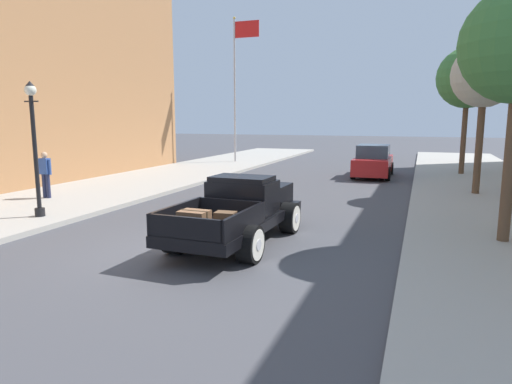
{
  "coord_description": "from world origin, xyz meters",
  "views": [
    {
      "loc": [
        4.79,
        -8.75,
        2.97
      ],
      "look_at": [
        0.63,
        2.56,
        1.0
      ],
      "focal_mm": 31.68,
      "sensor_mm": 36.0,
      "label": 1
    }
  ],
  "objects_px": {
    "car_background_red": "(373,162)",
    "flagpole": "(238,74)",
    "pedestrian_sidewalk_left": "(45,172)",
    "street_lamp_near": "(34,139)",
    "street_tree_third": "(468,78)",
    "street_tree_second": "(485,76)",
    "hotrod_truck_black": "(241,210)"
  },
  "relations": [
    {
      "from": "hotrod_truck_black",
      "to": "pedestrian_sidewalk_left",
      "type": "height_order",
      "value": "pedestrian_sidewalk_left"
    },
    {
      "from": "pedestrian_sidewalk_left",
      "to": "street_tree_second",
      "type": "height_order",
      "value": "street_tree_second"
    },
    {
      "from": "hotrod_truck_black",
      "to": "street_tree_third",
      "type": "height_order",
      "value": "street_tree_third"
    },
    {
      "from": "car_background_red",
      "to": "street_tree_third",
      "type": "relative_size",
      "value": 0.68
    },
    {
      "from": "car_background_red",
      "to": "street_lamp_near",
      "type": "xyz_separation_m",
      "value": [
        -8.06,
        -13.74,
        1.62
      ]
    },
    {
      "from": "flagpole",
      "to": "street_tree_third",
      "type": "height_order",
      "value": "flagpole"
    },
    {
      "from": "street_lamp_near",
      "to": "car_background_red",
      "type": "bearing_deg",
      "value": 59.61
    },
    {
      "from": "hotrod_truck_black",
      "to": "flagpole",
      "type": "bearing_deg",
      "value": 112.56
    },
    {
      "from": "street_lamp_near",
      "to": "flagpole",
      "type": "bearing_deg",
      "value": 93.24
    },
    {
      "from": "flagpole",
      "to": "street_lamp_near",
      "type": "bearing_deg",
      "value": -86.76
    },
    {
      "from": "street_tree_third",
      "to": "street_tree_second",
      "type": "bearing_deg",
      "value": -89.7
    },
    {
      "from": "flagpole",
      "to": "street_tree_third",
      "type": "xyz_separation_m",
      "value": [
        13.33,
        -2.14,
        -0.81
      ]
    },
    {
      "from": "flagpole",
      "to": "street_tree_third",
      "type": "bearing_deg",
      "value": -9.13
    },
    {
      "from": "car_background_red",
      "to": "street_tree_second",
      "type": "relative_size",
      "value": 0.78
    },
    {
      "from": "street_lamp_near",
      "to": "hotrod_truck_black",
      "type": "bearing_deg",
      "value": 1.28
    },
    {
      "from": "hotrod_truck_black",
      "to": "street_lamp_near",
      "type": "relative_size",
      "value": 1.29
    },
    {
      "from": "pedestrian_sidewalk_left",
      "to": "street_lamp_near",
      "type": "relative_size",
      "value": 0.43
    },
    {
      "from": "street_tree_second",
      "to": "street_tree_third",
      "type": "bearing_deg",
      "value": 90.3
    },
    {
      "from": "street_lamp_near",
      "to": "flagpole",
      "type": "xyz_separation_m",
      "value": [
        -1.0,
        17.65,
        3.39
      ]
    },
    {
      "from": "street_lamp_near",
      "to": "street_tree_third",
      "type": "distance_m",
      "value": 19.98
    },
    {
      "from": "hotrod_truck_black",
      "to": "car_background_red",
      "type": "height_order",
      "value": "car_background_red"
    },
    {
      "from": "street_tree_third",
      "to": "street_lamp_near",
      "type": "bearing_deg",
      "value": -128.49
    },
    {
      "from": "pedestrian_sidewalk_left",
      "to": "flagpole",
      "type": "xyz_separation_m",
      "value": [
        1.21,
        15.15,
        4.68
      ]
    },
    {
      "from": "car_background_red",
      "to": "pedestrian_sidewalk_left",
      "type": "height_order",
      "value": "pedestrian_sidewalk_left"
    },
    {
      "from": "flagpole",
      "to": "pedestrian_sidewalk_left",
      "type": "bearing_deg",
      "value": -94.56
    },
    {
      "from": "flagpole",
      "to": "hotrod_truck_black",
      "type": "bearing_deg",
      "value": -67.44
    },
    {
      "from": "car_background_red",
      "to": "street_tree_second",
      "type": "distance_m",
      "value": 7.48
    },
    {
      "from": "street_tree_second",
      "to": "street_tree_third",
      "type": "height_order",
      "value": "street_tree_third"
    },
    {
      "from": "car_background_red",
      "to": "street_tree_third",
      "type": "bearing_deg",
      "value": 22.48
    },
    {
      "from": "pedestrian_sidewalk_left",
      "to": "car_background_red",
      "type": "bearing_deg",
      "value": 47.61
    },
    {
      "from": "car_background_red",
      "to": "pedestrian_sidewalk_left",
      "type": "distance_m",
      "value": 15.23
    },
    {
      "from": "car_background_red",
      "to": "flagpole",
      "type": "xyz_separation_m",
      "value": [
        -9.06,
        3.91,
        5.0
      ]
    }
  ]
}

